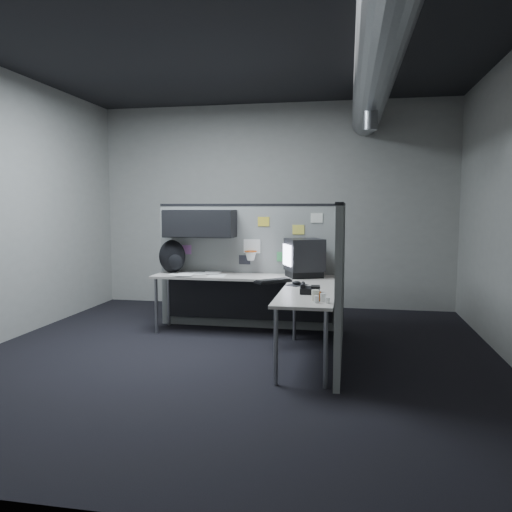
% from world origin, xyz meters
% --- Properties ---
extents(room, '(5.62, 5.62, 3.22)m').
position_xyz_m(room, '(0.56, 0.00, 2.10)').
color(room, black).
rests_on(room, ground).
extents(partition_back, '(2.44, 0.42, 1.63)m').
position_xyz_m(partition_back, '(-0.25, 1.23, 1.00)').
color(partition_back, slate).
rests_on(partition_back, ground).
extents(partition_right, '(0.07, 2.23, 1.63)m').
position_xyz_m(partition_right, '(1.10, 0.22, 0.82)').
color(partition_right, slate).
rests_on(partition_right, ground).
extents(desk, '(2.31, 2.11, 0.73)m').
position_xyz_m(desk, '(0.15, 0.70, 0.61)').
color(desk, '#B2AAA1').
rests_on(desk, ground).
extents(monitor, '(0.54, 0.54, 0.47)m').
position_xyz_m(monitor, '(0.65, 1.01, 0.97)').
color(monitor, black).
rests_on(monitor, desk).
extents(keyboard, '(0.42, 0.41, 0.04)m').
position_xyz_m(keyboard, '(0.34, 0.49, 0.75)').
color(keyboard, black).
rests_on(keyboard, desk).
extents(mouse, '(0.26, 0.27, 0.05)m').
position_xyz_m(mouse, '(0.63, 0.35, 0.75)').
color(mouse, black).
rests_on(mouse, desk).
extents(phone, '(0.21, 0.23, 0.10)m').
position_xyz_m(phone, '(0.80, -0.14, 0.77)').
color(phone, black).
rests_on(phone, desk).
extents(bottles, '(0.15, 0.16, 0.09)m').
position_xyz_m(bottles, '(0.94, -0.58, 0.77)').
color(bottles, silver).
rests_on(bottles, desk).
extents(cup, '(0.08, 0.08, 0.10)m').
position_xyz_m(cup, '(0.89, -0.53, 0.78)').
color(cup, beige).
rests_on(cup, desk).
extents(papers, '(0.75, 0.58, 0.02)m').
position_xyz_m(papers, '(-0.69, 0.98, 0.74)').
color(papers, white).
rests_on(papers, desk).
extents(backpack, '(0.41, 0.37, 0.43)m').
position_xyz_m(backpack, '(-1.07, 1.08, 0.94)').
color(backpack, black).
rests_on(backpack, desk).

